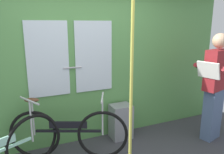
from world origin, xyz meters
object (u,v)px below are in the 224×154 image
(trash_bin_by_wall, at_px, (121,121))
(handrail_pole, at_px, (131,89))
(bicycle_leaning_behind, at_px, (68,133))
(passenger_reading_newspaper, at_px, (215,85))

(trash_bin_by_wall, relative_size, handrail_pole, 0.24)
(trash_bin_by_wall, xyz_separation_m, handrail_pole, (-0.40, -1.06, 0.91))
(bicycle_leaning_behind, bearing_deg, trash_bin_by_wall, 38.20)
(bicycle_leaning_behind, bearing_deg, handrail_pole, -32.13)
(bicycle_leaning_behind, height_order, passenger_reading_newspaper, passenger_reading_newspaper)
(bicycle_leaning_behind, distance_m, trash_bin_by_wall, 0.98)
(bicycle_leaning_behind, bearing_deg, passenger_reading_newspaper, 14.35)
(bicycle_leaning_behind, distance_m, handrail_pole, 1.28)
(bicycle_leaning_behind, height_order, trash_bin_by_wall, bicycle_leaning_behind)
(passenger_reading_newspaper, bearing_deg, handrail_pole, -1.86)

